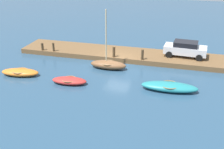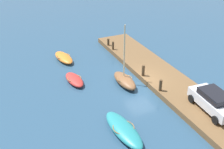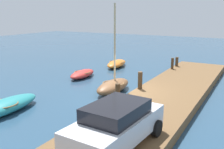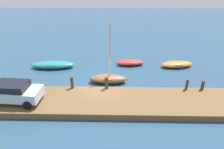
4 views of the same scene
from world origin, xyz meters
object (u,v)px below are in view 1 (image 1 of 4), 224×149
at_px(mooring_post_east, 42,47).
at_px(parked_car, 185,49).
at_px(dinghy_red, 69,81).
at_px(rowboat_orange, 20,72).
at_px(mooring_post_mid_west, 114,52).
at_px(rowboat_teal, 169,87).
at_px(mooring_post_west, 142,55).
at_px(mooring_post_mid_east, 53,47).
at_px(rowboat_brown, 108,64).

distance_m(mooring_post_east, parked_car, 14.95).
height_order(dinghy_red, rowboat_orange, rowboat_orange).
bearing_deg(mooring_post_east, dinghy_red, 133.42).
relative_size(dinghy_red, parked_car, 0.72).
relative_size(mooring_post_mid_west, mooring_post_east, 1.36).
xyz_separation_m(rowboat_teal, mooring_post_east, (13.87, -5.02, 0.55)).
height_order(mooring_post_west, parked_car, parked_car).
distance_m(mooring_post_west, mooring_post_east, 10.81).
relative_size(mooring_post_mid_west, parked_car, 0.25).
bearing_deg(mooring_post_west, mooring_post_mid_east, 0.00).
bearing_deg(mooring_post_east, parked_car, -172.06).
bearing_deg(mooring_post_mid_west, mooring_post_east, 0.00).
xyz_separation_m(rowboat_brown, rowboat_teal, (-5.99, 3.13, -0.10)).
xyz_separation_m(mooring_post_west, mooring_post_east, (10.81, 0.00, -0.12)).
height_order(rowboat_teal, mooring_post_mid_east, mooring_post_mid_east).
distance_m(dinghy_red, mooring_post_east, 8.21).
distance_m(rowboat_teal, parked_car, 7.21).
bearing_deg(mooring_post_mid_west, parked_car, -163.26).
bearing_deg(mooring_post_mid_west, rowboat_teal, 139.78).
height_order(dinghy_red, rowboat_brown, rowboat_brown).
distance_m(rowboat_brown, mooring_post_mid_west, 1.98).
bearing_deg(parked_car, mooring_post_mid_east, 12.66).
relative_size(mooring_post_mid_east, mooring_post_east, 1.16).
bearing_deg(rowboat_brown, mooring_post_east, -13.86).
xyz_separation_m(dinghy_red, mooring_post_mid_east, (4.32, -5.95, 0.67)).
bearing_deg(dinghy_red, mooring_post_west, -136.24).
bearing_deg(mooring_post_mid_east, mooring_post_east, 0.00).
xyz_separation_m(rowboat_brown, mooring_post_mid_west, (-0.05, -1.89, 0.59)).
bearing_deg(rowboat_brown, mooring_post_west, -147.56).
bearing_deg(mooring_post_mid_west, mooring_post_west, 180.00).
bearing_deg(mooring_post_west, parked_car, -152.63).
height_order(mooring_post_mid_east, parked_car, parked_car).
xyz_separation_m(mooring_post_mid_west, mooring_post_east, (7.94, 0.00, -0.14)).
relative_size(rowboat_orange, mooring_post_west, 3.49).
height_order(rowboat_teal, mooring_post_west, mooring_post_west).
height_order(mooring_post_west, mooring_post_mid_west, mooring_post_mid_west).
distance_m(mooring_post_west, mooring_post_mid_east, 9.51).
relative_size(rowboat_orange, mooring_post_mid_east, 3.91).
bearing_deg(mooring_post_west, rowboat_teal, 121.36).
bearing_deg(mooring_post_west, dinghy_red, 48.92).
xyz_separation_m(rowboat_orange, mooring_post_mid_west, (-7.26, -5.53, 0.72)).
relative_size(dinghy_red, rowboat_teal, 0.67).
relative_size(mooring_post_west, mooring_post_east, 1.30).
relative_size(dinghy_red, rowboat_orange, 0.86).
bearing_deg(rowboat_teal, mooring_post_west, -61.58).
relative_size(rowboat_brown, rowboat_teal, 1.23).
xyz_separation_m(rowboat_orange, rowboat_teal, (-13.19, -0.51, 0.03)).
relative_size(dinghy_red, mooring_post_mid_east, 3.37).
relative_size(rowboat_teal, mooring_post_west, 4.48).
relative_size(dinghy_red, mooring_post_east, 3.90).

